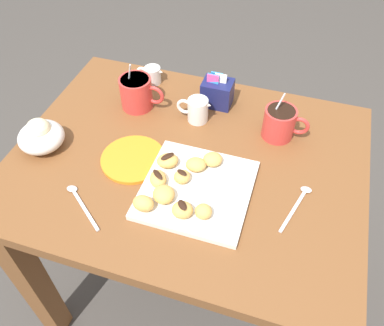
{
  "coord_description": "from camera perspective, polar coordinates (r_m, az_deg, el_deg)",
  "views": [
    {
      "loc": [
        0.24,
        -0.7,
        1.52
      ],
      "look_at": [
        0.02,
        -0.03,
        0.76
      ],
      "focal_mm": 37.24,
      "sensor_mm": 36.0,
      "label": 1
    }
  ],
  "objects": [
    {
      "name": "beignet_8",
      "position": [
        0.99,
        -4.88,
        -2.28
      ],
      "size": [
        0.06,
        0.07,
        0.03
      ],
      "primitive_type": "ellipsoid",
      "rotation": [
        0.0,
        0.0,
        5.19
      ],
      "color": "#DBA351",
      "rests_on": "pastry_plate_square"
    },
    {
      "name": "loose_spoon_near_saucer",
      "position": [
        1.01,
        14.97,
        -5.48
      ],
      "size": [
        0.06,
        0.16,
        0.01
      ],
      "color": "silver",
      "rests_on": "dining_table"
    },
    {
      "name": "chocolate_drizzle_5",
      "position": [
        0.91,
        -1.4,
        -6.04
      ],
      "size": [
        0.03,
        0.04,
        0.0
      ],
      "primitive_type": "ellipsoid",
      "rotation": [
        0.0,
        0.0,
        5.43
      ],
      "color": "black",
      "rests_on": "beignet_5"
    },
    {
      "name": "beignet_6",
      "position": [
        1.03,
        2.99,
        0.54
      ],
      "size": [
        0.06,
        0.06,
        0.03
      ],
      "primitive_type": "ellipsoid",
      "rotation": [
        0.0,
        0.0,
        0.41
      ],
      "color": "#DBA351",
      "rests_on": "pastry_plate_square"
    },
    {
      "name": "coffee_mug_red_left",
      "position": [
        1.22,
        -7.91,
        10.05
      ],
      "size": [
        0.14,
        0.1,
        0.15
      ],
      "color": "red",
      "rests_on": "dining_table"
    },
    {
      "name": "ice_cream_bowl",
      "position": [
        1.16,
        -20.85,
        3.7
      ],
      "size": [
        0.12,
        0.12,
        0.09
      ],
      "color": "silver",
      "rests_on": "dining_table"
    },
    {
      "name": "sugar_caddy",
      "position": [
        1.23,
        3.64,
        10.04
      ],
      "size": [
        0.09,
        0.07,
        0.11
      ],
      "color": "#191E51",
      "rests_on": "dining_table"
    },
    {
      "name": "chocolate_sauce_pitcher",
      "position": [
        1.32,
        -5.71,
        12.54
      ],
      "size": [
        0.09,
        0.05,
        0.06
      ],
      "color": "silver",
      "rests_on": "dining_table"
    },
    {
      "name": "pastry_plate_square",
      "position": [
        1.0,
        0.68,
        -3.8
      ],
      "size": [
        0.27,
        0.27,
        0.02
      ],
      "primitive_type": "cube",
      "color": "silver",
      "rests_on": "dining_table"
    },
    {
      "name": "beignet_4",
      "position": [
        0.92,
        1.65,
        -6.95
      ],
      "size": [
        0.04,
        0.04,
        0.03
      ],
      "primitive_type": "ellipsoid",
      "rotation": [
        0.0,
        0.0,
        6.27
      ],
      "color": "#DBA351",
      "rests_on": "pastry_plate_square"
    },
    {
      "name": "saucer_orange_left",
      "position": [
        1.08,
        -8.42,
        0.57
      ],
      "size": [
        0.17,
        0.17,
        0.01
      ],
      "primitive_type": "cylinder",
      "color": "orange",
      "rests_on": "dining_table"
    },
    {
      "name": "beignet_7",
      "position": [
        0.99,
        -1.44,
        -1.98
      ],
      "size": [
        0.06,
        0.06,
        0.03
      ],
      "primitive_type": "ellipsoid",
      "rotation": [
        0.0,
        0.0,
        5.43
      ],
      "color": "#DBA351",
      "rests_on": "pastry_plate_square"
    },
    {
      "name": "beignet_2",
      "position": [
        1.02,
        0.56,
        -0.22
      ],
      "size": [
        0.06,
        0.06,
        0.03
      ],
      "primitive_type": "ellipsoid",
      "rotation": [
        0.0,
        0.0,
        3.37
      ],
      "color": "#DBA351",
      "rests_on": "pastry_plate_square"
    },
    {
      "name": "chocolate_drizzle_8",
      "position": [
        0.98,
        -4.94,
        -1.64
      ],
      "size": [
        0.04,
        0.04,
        0.0
      ],
      "primitive_type": "ellipsoid",
      "rotation": [
        0.0,
        0.0,
        5.61
      ],
      "color": "black",
      "rests_on": "beignet_8"
    },
    {
      "name": "dining_table",
      "position": [
        1.19,
        -0.63,
        -4.19
      ],
      "size": [
        0.94,
        0.74,
        0.74
      ],
      "color": "brown",
      "rests_on": "ground_plane"
    },
    {
      "name": "coffee_mug_red_right",
      "position": [
        1.13,
        12.49,
        5.72
      ],
      "size": [
        0.13,
        0.09,
        0.14
      ],
      "color": "red",
      "rests_on": "dining_table"
    },
    {
      "name": "beignet_5",
      "position": [
        0.93,
        -1.38,
        -6.72
      ],
      "size": [
        0.06,
        0.06,
        0.03
      ],
      "primitive_type": "ellipsoid",
      "rotation": [
        0.0,
        0.0,
        5.02
      ],
      "color": "#DBA351",
      "rests_on": "pastry_plate_square"
    },
    {
      "name": "beignet_3",
      "position": [
        1.03,
        -3.51,
        0.34
      ],
      "size": [
        0.07,
        0.07,
        0.03
      ],
      "primitive_type": "ellipsoid",
      "rotation": [
        0.0,
        0.0,
        3.64
      ],
      "color": "#DBA351",
      "rests_on": "pastry_plate_square"
    },
    {
      "name": "chocolate_drizzle_7",
      "position": [
        0.98,
        -1.46,
        -1.37
      ],
      "size": [
        0.03,
        0.02,
        0.0
      ],
      "primitive_type": "ellipsoid",
      "rotation": [
        0.0,
        0.0,
        5.88
      ],
      "color": "black",
      "rests_on": "beignet_7"
    },
    {
      "name": "cream_pitcher_white",
      "position": [
        1.17,
        0.75,
        7.73
      ],
      "size": [
        0.1,
        0.06,
        0.07
      ],
      "color": "silver",
      "rests_on": "dining_table"
    },
    {
      "name": "beignet_0",
      "position": [
        0.94,
        -6.98,
        -5.77
      ],
      "size": [
        0.06,
        0.04,
        0.04
      ],
      "primitive_type": "ellipsoid",
      "rotation": [
        0.0,
        0.0,
        6.21
      ],
      "color": "#DBA351",
      "rests_on": "pastry_plate_square"
    },
    {
      "name": "ground_plane",
      "position": [
        1.69,
        -0.46,
        -16.66
      ],
      "size": [
        8.0,
        8.0,
        0.0
      ],
      "primitive_type": "plane",
      "color": "#423D38"
    },
    {
      "name": "chocolate_drizzle_3",
      "position": [
        1.02,
        -3.55,
        0.98
      ],
      "size": [
        0.04,
        0.04,
        0.0
      ],
      "primitive_type": "ellipsoid",
      "rotation": [
        0.0,
        0.0,
        4.08
      ],
      "color": "black",
      "rests_on": "beignet_3"
    },
    {
      "name": "beignet_1",
      "position": [
        0.96,
        -4.06,
        -4.49
      ],
      "size": [
        0.08,
        0.08,
        0.03
      ],
      "primitive_type": "ellipsoid",
      "rotation": [
        0.0,
        0.0,
        3.84
      ],
      "color": "#DBA351",
      "rests_on": "pastry_plate_square"
    },
    {
      "name": "loose_spoon_by_plate",
      "position": [
        1.02,
        -15.75,
        -5.32
      ],
      "size": [
        0.14,
        0.1,
        0.01
      ],
      "color": "silver",
      "rests_on": "dining_table"
    }
  ]
}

